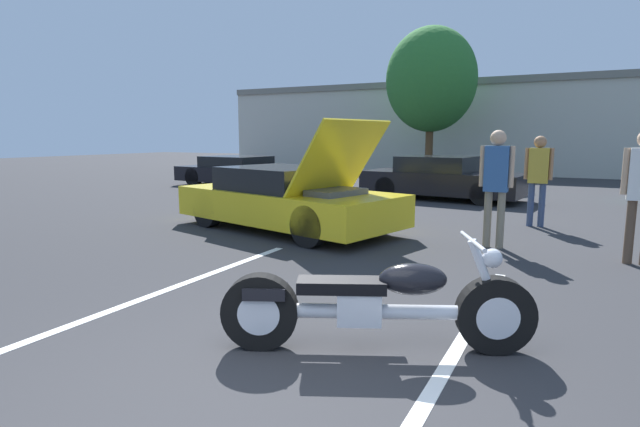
% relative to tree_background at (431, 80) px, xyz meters
% --- Properties ---
extents(ground_plane, '(80.00, 80.00, 0.00)m').
position_rel_tree_background_xyz_m(ground_plane, '(3.96, -18.79, -4.09)').
color(ground_plane, '#2D2D30').
extents(parking_stripe_foreground, '(0.12, 5.38, 0.01)m').
position_rel_tree_background_xyz_m(parking_stripe_foreground, '(1.59, -17.19, -4.08)').
color(parking_stripe_foreground, white).
rests_on(parking_stripe_foreground, ground).
extents(parking_stripe_middle, '(0.12, 5.38, 0.01)m').
position_rel_tree_background_xyz_m(parking_stripe_middle, '(4.93, -17.19, -4.08)').
color(parking_stripe_middle, white).
rests_on(parking_stripe_middle, ground).
extents(far_building, '(32.00, 4.20, 4.40)m').
position_rel_tree_background_xyz_m(far_building, '(3.96, 4.83, -1.75)').
color(far_building, beige).
rests_on(far_building, ground).
extents(tree_background, '(3.74, 3.74, 6.25)m').
position_rel_tree_background_xyz_m(tree_background, '(0.00, 0.00, 0.00)').
color(tree_background, brown).
rests_on(tree_background, ground).
extents(motorcycle, '(2.40, 1.26, 0.95)m').
position_rel_tree_background_xyz_m(motorcycle, '(4.33, -17.37, -3.69)').
color(motorcycle, black).
rests_on(motorcycle, ground).
extents(show_car_hood_open, '(4.75, 2.96, 2.04)m').
position_rel_tree_background_xyz_m(show_car_hood_open, '(0.88, -13.06, -3.49)').
color(show_car_hood_open, yellow).
rests_on(show_car_hood_open, ground).
extents(parked_car_left_row, '(4.78, 2.31, 1.07)m').
position_rel_tree_background_xyz_m(parked_car_left_row, '(-4.96, -6.69, -3.56)').
color(parked_car_left_row, black).
rests_on(parked_car_left_row, ground).
extents(parked_car_mid_left_row, '(4.58, 2.25, 1.20)m').
position_rel_tree_background_xyz_m(parked_car_mid_left_row, '(2.27, -6.98, -3.51)').
color(parked_car_mid_left_row, black).
rests_on(parked_car_mid_left_row, ground).
extents(spectator_near_motorcycle, '(0.52, 0.24, 1.86)m').
position_rel_tree_background_xyz_m(spectator_near_motorcycle, '(4.59, -12.87, -2.96)').
color(spectator_near_motorcycle, gray).
rests_on(spectator_near_motorcycle, ground).
extents(spectator_far_lot, '(0.52, 0.23, 1.77)m').
position_rel_tree_background_xyz_m(spectator_far_lot, '(5.03, -10.51, -3.02)').
color(spectator_far_lot, '#38476B').
rests_on(spectator_far_lot, ground).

